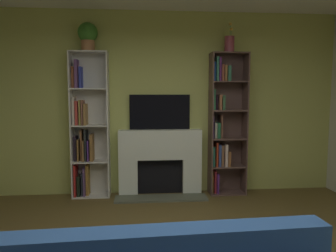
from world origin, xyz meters
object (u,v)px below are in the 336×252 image
at_px(fireplace, 160,161).
at_px(vase_with_flowers, 229,44).
at_px(potted_plant, 88,35).
at_px(tv, 160,112).
at_px(bookshelf_left, 87,131).
at_px(bookshelf_right, 223,124).

distance_m(fireplace, vase_with_flowers, 2.06).
bearing_deg(fireplace, potted_plant, -177.79).
relative_size(tv, bookshelf_left, 0.43).
bearing_deg(vase_with_flowers, bookshelf_left, 178.53).
xyz_separation_m(potted_plant, vase_with_flowers, (2.09, -0.00, -0.10)).
distance_m(fireplace, bookshelf_right, 1.13).
height_order(tv, vase_with_flowers, vase_with_flowers).
relative_size(potted_plant, vase_with_flowers, 0.92).
bearing_deg(bookshelf_right, tv, 175.13).
bearing_deg(fireplace, bookshelf_right, -0.23).
xyz_separation_m(fireplace, bookshelf_left, (-1.10, 0.01, 0.47)).
distance_m(tv, vase_with_flowers, 1.47).
height_order(bookshelf_left, bookshelf_right, same).
distance_m(tv, bookshelf_right, 1.00).
relative_size(fireplace, bookshelf_left, 0.63).
bearing_deg(bookshelf_right, vase_with_flowers, -31.17).
relative_size(fireplace, bookshelf_right, 0.63).
bearing_deg(tv, bookshelf_right, -4.87).
height_order(bookshelf_right, potted_plant, potted_plant).
bearing_deg(potted_plant, bookshelf_right, 1.03).
relative_size(bookshelf_right, vase_with_flowers, 4.91).
bearing_deg(bookshelf_left, fireplace, -0.71).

